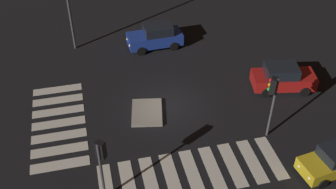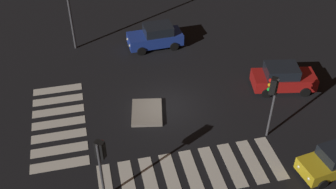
% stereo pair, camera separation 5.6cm
% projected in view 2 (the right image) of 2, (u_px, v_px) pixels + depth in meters
% --- Properties ---
extents(ground_plane, '(80.00, 80.00, 0.00)m').
position_uv_depth(ground_plane, '(168.00, 107.00, 25.87)').
color(ground_plane, black).
extents(traffic_island, '(2.83, 2.33, 0.18)m').
position_uv_depth(traffic_island, '(147.00, 112.00, 25.30)').
color(traffic_island, gray).
rests_on(traffic_island, ground).
extents(car_blue, '(2.12, 4.28, 1.83)m').
position_uv_depth(car_blue, '(156.00, 36.00, 31.05)').
color(car_blue, '#1E389E').
rests_on(car_blue, ground).
extents(car_red, '(2.54, 4.38, 1.82)m').
position_uv_depth(car_red, '(283.00, 78.00, 26.82)').
color(car_red, red).
rests_on(car_red, ground).
extents(car_yellow, '(2.11, 3.82, 1.60)m').
position_uv_depth(car_yellow, '(334.00, 161.00, 21.19)').
color(car_yellow, gold).
rests_on(car_yellow, ground).
extents(traffic_light_east, '(0.53, 0.54, 3.70)m').
position_uv_depth(traffic_light_east, '(101.00, 156.00, 18.72)').
color(traffic_light_east, '#47474C').
rests_on(traffic_light_east, ground).
extents(traffic_light_north, '(0.54, 0.53, 4.09)m').
position_uv_depth(traffic_light_north, '(272.00, 93.00, 21.95)').
color(traffic_light_north, '#47474C').
rests_on(traffic_light_north, ground).
extents(crosswalk_near, '(7.60, 3.20, 0.02)m').
position_uv_depth(crosswalk_near, '(59.00, 123.00, 24.64)').
color(crosswalk_near, silver).
rests_on(crosswalk_near, ground).
extents(crosswalk_side, '(3.20, 9.90, 0.02)m').
position_uv_depth(crosswalk_side, '(192.00, 172.00, 21.59)').
color(crosswalk_side, silver).
rests_on(crosswalk_side, ground).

